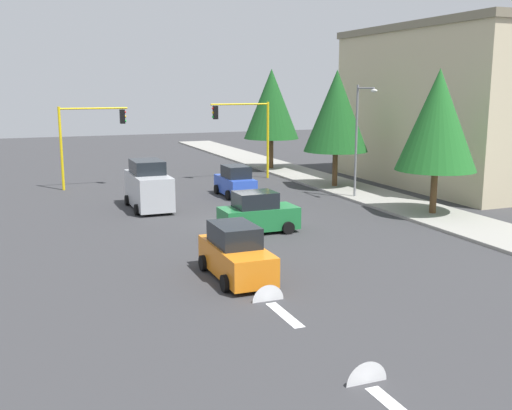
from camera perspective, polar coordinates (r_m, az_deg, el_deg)
ground_plane at (r=30.87m, az=-1.65°, el=-1.78°), size 120.00×120.00×0.00m
sidewalk_kerb at (r=39.83m, az=10.14°, el=1.10°), size 80.00×4.00×0.15m
lane_arrow_near at (r=19.53m, az=1.74°, el=-9.54°), size 2.40×1.10×1.10m
lane_arrow_mid at (r=14.72m, az=11.51°, el=-17.04°), size 2.40×1.10×1.10m
apartment_block at (r=45.20m, az=18.10°, el=8.87°), size 17.14×9.30×11.05m
traffic_signal_far_left at (r=45.29m, az=-0.98°, el=7.56°), size 0.36×4.59×5.76m
traffic_signal_far_right at (r=42.62m, az=-15.56°, el=6.78°), size 0.36×4.59×5.59m
street_lamp_curbside at (r=37.46m, az=9.79°, el=7.07°), size 2.15×0.28×7.00m
tree_roadside_far at (r=50.35m, az=1.47°, el=9.51°), size 4.54×4.54×8.32m
tree_roadside_mid at (r=41.60m, az=7.60°, el=8.78°), size 4.38×4.38×8.01m
tree_roadside_near at (r=33.56m, az=16.79°, el=7.68°), size 4.29×4.29×7.84m
delivery_van_silver at (r=35.01m, az=-10.12°, el=1.73°), size 4.80×2.22×2.77m
car_green at (r=28.94m, az=0.17°, el=-0.83°), size 2.07×3.69×1.98m
car_orange at (r=22.10m, az=-1.92°, el=-4.63°), size 4.18×1.96×1.98m
car_blue at (r=38.52m, az=-1.97°, el=2.17°), size 3.73×1.95×1.98m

